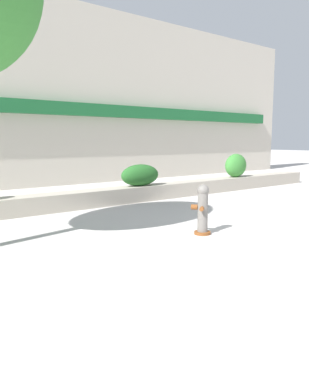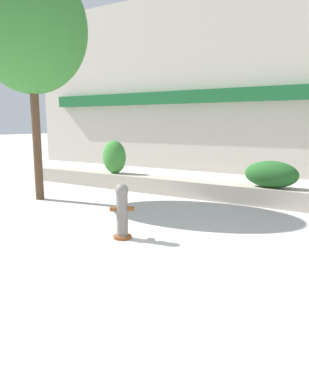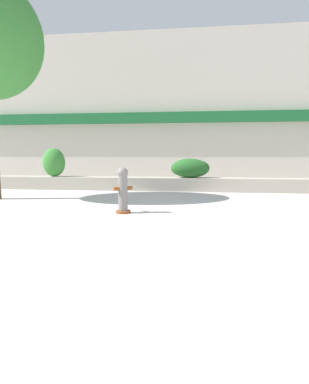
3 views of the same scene
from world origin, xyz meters
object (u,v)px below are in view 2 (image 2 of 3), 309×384
at_px(hedge_bush_1, 271,174).
at_px(fire_hydrant, 122,211).
at_px(street_tree, 31,31).
at_px(hedge_bush_0, 114,157).

bearing_deg(hedge_bush_1, fire_hydrant, -109.29).
xyz_separation_m(fire_hydrant, street_tree, (-4.37, 1.69, 4.13)).
xyz_separation_m(hedge_bush_0, street_tree, (-0.57, -2.78, 3.62)).
relative_size(hedge_bush_0, hedge_bush_1, 0.78).
relative_size(fire_hydrant, street_tree, 0.17).
relative_size(hedge_bush_1, street_tree, 0.23).
bearing_deg(fire_hydrant, street_tree, 158.82).
relative_size(hedge_bush_0, street_tree, 0.18).
bearing_deg(street_tree, hedge_bush_1, 25.08).
relative_size(hedge_bush_1, fire_hydrant, 1.34).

